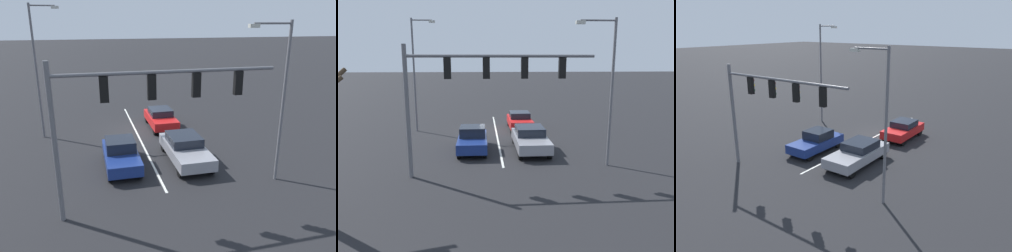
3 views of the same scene
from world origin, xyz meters
The scene contains 8 objects.
ground_plane centered at (0.00, 0.00, 0.00)m, with size 240.00×240.00×0.00m, color black.
lane_stripe_left_divider centered at (0.00, 1.61, 0.01)m, with size 0.12×15.22×0.01m, color silver.
car_navy_midlane_front centered at (1.66, 5.82, 0.72)m, with size 1.72×4.14×1.48m.
car_gray_leftlane_front centered at (-1.86, 5.96, 0.75)m, with size 1.90×4.74×1.44m.
car_red_leftlane_second centered at (-1.91, -0.20, 0.73)m, with size 1.74×4.09×1.39m.
traffic_signal_gantry centered at (1.43, 10.20, 4.58)m, with size 8.70×0.37×6.18m.
street_lamp_right_shoulder centered at (5.96, -0.10, 4.83)m, with size 1.78×0.24×8.47m.
street_lamp_left_shoulder centered at (-5.27, 9.17, 4.37)m, with size 2.05×0.24×7.50m.
Camera 1 is at (3.23, 21.99, 7.48)m, focal length 35.00 mm.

